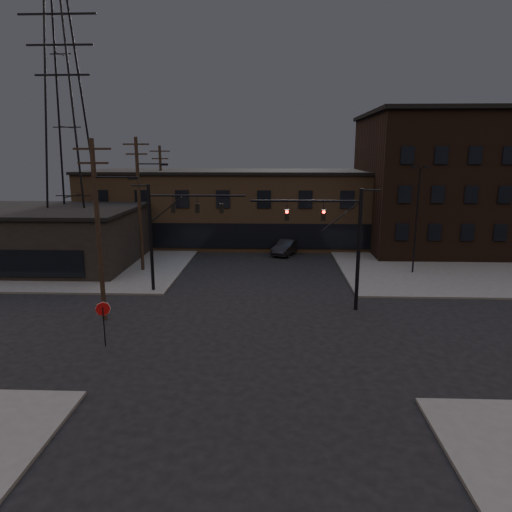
# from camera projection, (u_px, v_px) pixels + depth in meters

# --- Properties ---
(ground) EXTENTS (140.00, 140.00, 0.00)m
(ground) POSITION_uv_depth(u_px,v_px,m) (255.00, 334.00, 26.19)
(ground) COLOR black
(ground) RESTS_ON ground
(sidewalk_ne) EXTENTS (30.00, 30.00, 0.15)m
(sidewalk_ne) POSITION_uv_depth(u_px,v_px,m) (478.00, 254.00, 46.78)
(sidewalk_ne) COLOR #474744
(sidewalk_ne) RESTS_ON ground
(sidewalk_nw) EXTENTS (30.00, 30.00, 0.15)m
(sidewalk_nw) POSITION_uv_depth(u_px,v_px,m) (57.00, 250.00, 48.46)
(sidewalk_nw) COLOR #474744
(sidewalk_nw) RESTS_ON ground
(building_row) EXTENTS (40.00, 12.00, 8.00)m
(building_row) POSITION_uv_depth(u_px,v_px,m) (265.00, 208.00, 52.61)
(building_row) COLOR brown
(building_row) RESTS_ON ground
(building_right) EXTENTS (22.00, 16.00, 14.00)m
(building_right) POSITION_uv_depth(u_px,v_px,m) (469.00, 183.00, 49.16)
(building_right) COLOR black
(building_right) RESTS_ON ground
(building_left) EXTENTS (16.00, 12.00, 5.00)m
(building_left) POSITION_uv_depth(u_px,v_px,m) (46.00, 238.00, 42.00)
(building_left) COLOR black
(building_left) RESTS_ON ground
(traffic_signal_near) EXTENTS (7.12, 0.24, 8.00)m
(traffic_signal_near) POSITION_uv_depth(u_px,v_px,m) (341.00, 236.00, 29.29)
(traffic_signal_near) COLOR black
(traffic_signal_near) RESTS_ON ground
(traffic_signal_far) EXTENTS (7.12, 0.24, 8.00)m
(traffic_signal_far) POSITION_uv_depth(u_px,v_px,m) (168.00, 226.00, 33.14)
(traffic_signal_far) COLOR black
(traffic_signal_far) RESTS_ON ground
(stop_sign) EXTENTS (0.72, 0.33, 2.48)m
(stop_sign) POSITION_uv_depth(u_px,v_px,m) (103.00, 314.00, 24.15)
(stop_sign) COLOR black
(stop_sign) RESTS_ON ground
(utility_pole_near) EXTENTS (3.70, 0.28, 11.00)m
(utility_pole_near) POSITION_uv_depth(u_px,v_px,m) (99.00, 227.00, 27.21)
(utility_pole_near) COLOR black
(utility_pole_near) RESTS_ON ground
(utility_pole_mid) EXTENTS (3.70, 0.28, 11.50)m
(utility_pole_mid) POSITION_uv_depth(u_px,v_px,m) (140.00, 202.00, 38.89)
(utility_pole_mid) COLOR black
(utility_pole_mid) RESTS_ON ground
(utility_pole_far) EXTENTS (2.20, 0.28, 11.00)m
(utility_pole_far) POSITION_uv_depth(u_px,v_px,m) (162.00, 194.00, 50.71)
(utility_pole_far) COLOR black
(utility_pole_far) RESTS_ON ground
(transmission_tower) EXTENTS (7.00, 7.00, 25.00)m
(transmission_tower) POSITION_uv_depth(u_px,v_px,m) (67.00, 127.00, 41.68)
(transmission_tower) COLOR black
(transmission_tower) RESTS_ON ground
(lot_light_a) EXTENTS (1.50, 0.28, 9.14)m
(lot_light_a) POSITION_uv_depth(u_px,v_px,m) (417.00, 210.00, 38.13)
(lot_light_a) COLOR black
(lot_light_a) RESTS_ON ground
(lot_light_b) EXTENTS (1.50, 0.28, 9.14)m
(lot_light_b) POSITION_uv_depth(u_px,v_px,m) (466.00, 204.00, 42.77)
(lot_light_b) COLOR black
(lot_light_b) RESTS_ON ground
(parked_car_lot_a) EXTENTS (4.13, 1.70, 1.40)m
(parked_car_lot_a) POSITION_uv_depth(u_px,v_px,m) (431.00, 245.00, 47.33)
(parked_car_lot_a) COLOR black
(parked_car_lot_a) RESTS_ON sidewalk_ne
(parked_car_lot_b) EXTENTS (4.57, 2.52, 1.25)m
(parked_car_lot_b) POSITION_uv_depth(u_px,v_px,m) (449.00, 246.00, 47.18)
(parked_car_lot_b) COLOR #A6A6A8
(parked_car_lot_b) RESTS_ON sidewalk_ne
(car_crossing) EXTENTS (3.36, 4.91, 1.53)m
(car_crossing) POSITION_uv_depth(u_px,v_px,m) (287.00, 247.00, 46.81)
(car_crossing) COLOR black
(car_crossing) RESTS_ON ground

